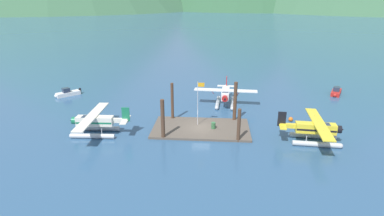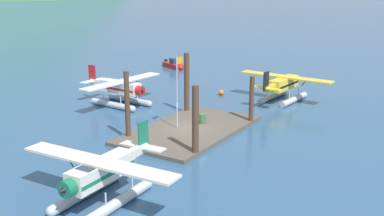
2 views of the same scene
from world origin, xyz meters
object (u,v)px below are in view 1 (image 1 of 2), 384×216
Objects in this scene: mooring_buoy at (291,119)px; fuel_drum at (213,125)px; boat_red_open_east at (336,92)px; seaplane_white_bow_right at (225,96)px; boat_white_open_west at (67,93)px; seaplane_cream_port_aft at (95,123)px; seaplane_yellow_stbd_aft at (315,131)px; flagpole at (199,98)px.

fuel_drum is at bearing -159.43° from mooring_buoy.
boat_red_open_east reaches higher than mooring_buoy.
seaplane_white_bow_right is 29.11m from boat_white_open_west.
seaplane_white_bow_right is 1.00× the size of seaplane_cream_port_aft.
boat_white_open_west is at bearing 125.43° from seaplane_cream_port_aft.
seaplane_yellow_stbd_aft is at bearing -22.43° from boat_white_open_west.
seaplane_cream_port_aft is at bearing -151.24° from boat_red_open_east.
boat_red_open_east is (20.84, 7.51, -1.09)m from seaplane_white_bow_right.
seaplane_white_bow_right is (-9.43, 6.76, 1.25)m from mooring_buoy.
boat_red_open_east is 1.12× the size of boat_white_open_west.
seaplane_yellow_stbd_aft is at bearing -78.40° from mooring_buoy.
mooring_buoy is 27.69m from seaplane_cream_port_aft.
boat_red_open_east is (38.24, 20.99, -1.09)m from seaplane_cream_port_aft.
boat_white_open_west is (-25.00, 12.58, -3.69)m from flagpole.
seaplane_white_bow_right is 22.01m from seaplane_cream_port_aft.
flagpole is 9.72× the size of mooring_buoy.
seaplane_yellow_stbd_aft is at bearing -11.84° from fuel_drum.
flagpole is 1.55× the size of boat_white_open_west.
fuel_drum is 30.41m from boat_white_open_west.
flagpole is 1.38× the size of boat_red_open_east.
flagpole is at bearing -26.72° from boat_white_open_west.
seaplane_white_bow_right is 22.18m from boat_red_open_east.
seaplane_yellow_stbd_aft reaches higher than boat_red_open_east.
mooring_buoy is at bearing 101.60° from seaplane_yellow_stbd_aft.
flagpole reaches higher than mooring_buoy.
fuel_drum is 29.28m from boat_red_open_east.
boat_white_open_west is at bearing -174.57° from boat_red_open_east.
boat_white_open_west is at bearing 153.08° from fuel_drum.
seaplane_white_bow_right reaches higher than boat_red_open_east.
seaplane_cream_port_aft is 2.30× the size of boat_red_open_east.
fuel_drum is 0.22× the size of boat_white_open_west.
mooring_buoy is at bearing 12.81° from flagpole.
seaplane_cream_port_aft is 43.63m from boat_red_open_east.
seaplane_cream_port_aft and seaplane_yellow_stbd_aft have the same top height.
flagpole is at bearing 165.43° from seaplane_yellow_stbd_aft.
seaplane_cream_port_aft is 1.00× the size of seaplane_yellow_stbd_aft.
seaplane_yellow_stbd_aft is (12.69, -2.66, 0.84)m from fuel_drum.
seaplane_white_bow_right is 2.30× the size of boat_red_open_east.
fuel_drum is at bearing -99.54° from seaplane_white_bow_right.
boat_white_open_west reaches higher than fuel_drum.
fuel_drum is 13.00m from seaplane_yellow_stbd_aft.
boat_red_open_east is (10.00, 21.17, -1.09)m from seaplane_yellow_stbd_aft.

